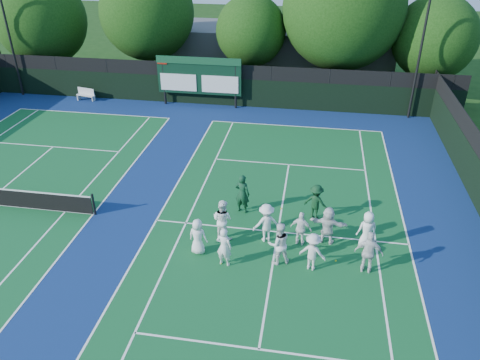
# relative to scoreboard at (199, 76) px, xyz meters

# --- Properties ---
(ground) EXTENTS (120.00, 120.00, 0.00)m
(ground) POSITION_rel_scoreboard_xyz_m (7.01, -15.59, -2.19)
(ground) COLOR #15360E
(ground) RESTS_ON ground
(court_apron) EXTENTS (34.00, 32.00, 0.01)m
(court_apron) POSITION_rel_scoreboard_xyz_m (1.01, -14.59, -2.19)
(court_apron) COLOR navy
(court_apron) RESTS_ON ground
(near_court) EXTENTS (11.05, 23.85, 0.01)m
(near_court) POSITION_rel_scoreboard_xyz_m (7.01, -14.59, -2.18)
(near_court) COLOR #115628
(near_court) RESTS_ON ground
(back_fence) EXTENTS (34.00, 0.08, 3.00)m
(back_fence) POSITION_rel_scoreboard_xyz_m (1.01, 0.41, -0.83)
(back_fence) COLOR black
(back_fence) RESTS_ON ground
(scoreboard) EXTENTS (6.00, 0.21, 3.55)m
(scoreboard) POSITION_rel_scoreboard_xyz_m (0.00, 0.00, 0.00)
(scoreboard) COLOR black
(scoreboard) RESTS_ON ground
(clubhouse) EXTENTS (18.00, 6.00, 4.00)m
(clubhouse) POSITION_rel_scoreboard_xyz_m (5.01, 8.41, -0.19)
(clubhouse) COLOR #58585D
(clubhouse) RESTS_ON ground
(light_pole_left) EXTENTS (1.20, 0.30, 10.12)m
(light_pole_left) POSITION_rel_scoreboard_xyz_m (-13.99, 0.11, 4.11)
(light_pole_left) COLOR black
(light_pole_left) RESTS_ON ground
(light_pole_right) EXTENTS (1.20, 0.30, 10.12)m
(light_pole_right) POSITION_rel_scoreboard_xyz_m (14.51, 0.11, 4.11)
(light_pole_right) COLOR black
(light_pole_right) RESTS_ON ground
(bench) EXTENTS (1.49, 0.71, 0.91)m
(bench) POSITION_rel_scoreboard_xyz_m (-8.62, -0.22, -1.70)
(bench) COLOR silver
(bench) RESTS_ON ground
(tree_a) EXTENTS (7.04, 7.04, 8.38)m
(tree_a) POSITION_rel_scoreboard_xyz_m (-13.45, 3.99, 2.49)
(tree_a) COLOR black
(tree_a) RESTS_ON ground
(tree_b) EXTENTS (7.06, 7.06, 9.20)m
(tree_b) POSITION_rel_scoreboard_xyz_m (-4.66, 3.99, 3.29)
(tree_b) COLOR black
(tree_b) RESTS_ON ground
(tree_c) EXTENTS (5.18, 5.18, 7.17)m
(tree_c) POSITION_rel_scoreboard_xyz_m (3.24, 3.99, 2.25)
(tree_c) COLOR black
(tree_c) RESTS_ON ground
(tree_d) EXTENTS (8.61, 8.61, 10.65)m
(tree_d) POSITION_rel_scoreboard_xyz_m (9.79, 3.99, 3.93)
(tree_d) COLOR black
(tree_d) RESTS_ON ground
(tree_e) EXTENTS (5.87, 5.87, 7.48)m
(tree_e) POSITION_rel_scoreboard_xyz_m (16.23, 3.99, 2.20)
(tree_e) COLOR black
(tree_e) RESTS_ON ground
(tennis_ball_0) EXTENTS (0.07, 0.07, 0.07)m
(tennis_ball_0) POSITION_rel_scoreboard_xyz_m (5.00, -17.08, -2.16)
(tennis_ball_0) COLOR yellow
(tennis_ball_0) RESTS_ON ground
(tennis_ball_1) EXTENTS (0.07, 0.07, 0.07)m
(tennis_ball_1) POSITION_rel_scoreboard_xyz_m (6.99, -12.73, -2.16)
(tennis_ball_1) COLOR yellow
(tennis_ball_1) RESTS_ON ground
(tennis_ball_2) EXTENTS (0.07, 0.07, 0.07)m
(tennis_ball_2) POSITION_rel_scoreboard_xyz_m (9.47, -16.18, -2.16)
(tennis_ball_2) COLOR yellow
(tennis_ball_2) RESTS_ON ground
(tennis_ball_4) EXTENTS (0.07, 0.07, 0.07)m
(tennis_ball_4) POSITION_rel_scoreboard_xyz_m (9.34, -13.68, -2.16)
(tennis_ball_4) COLOR yellow
(tennis_ball_4) RESTS_ON ground
(player_front_0) EXTENTS (0.83, 0.61, 1.57)m
(player_front_0) POSITION_rel_scoreboard_xyz_m (3.95, -16.50, -1.41)
(player_front_0) COLOR white
(player_front_0) RESTS_ON ground
(player_front_1) EXTENTS (0.68, 0.51, 1.70)m
(player_front_1) POSITION_rel_scoreboard_xyz_m (5.14, -17.07, -1.34)
(player_front_1) COLOR white
(player_front_1) RESTS_ON ground
(player_front_2) EXTENTS (1.07, 0.95, 1.82)m
(player_front_2) POSITION_rel_scoreboard_xyz_m (7.20, -16.60, -1.28)
(player_front_2) COLOR white
(player_front_2) RESTS_ON ground
(player_front_3) EXTENTS (1.15, 0.83, 1.60)m
(player_front_3) POSITION_rel_scoreboard_xyz_m (8.51, -16.76, -1.39)
(player_front_3) COLOR silver
(player_front_3) RESTS_ON ground
(player_front_4) EXTENTS (1.12, 0.60, 1.82)m
(player_front_4) POSITION_rel_scoreboard_xyz_m (10.60, -16.59, -1.28)
(player_front_4) COLOR silver
(player_front_4) RESTS_ON ground
(player_back_0) EXTENTS (1.09, 0.98, 1.83)m
(player_back_0) POSITION_rel_scoreboard_xyz_m (4.72, -15.33, -1.28)
(player_back_0) COLOR white
(player_back_0) RESTS_ON ground
(player_back_1) EXTENTS (1.30, 1.06, 1.75)m
(player_back_1) POSITION_rel_scoreboard_xyz_m (6.55, -15.24, -1.32)
(player_back_1) COLOR white
(player_back_1) RESTS_ON ground
(player_back_2) EXTENTS (0.97, 0.58, 1.54)m
(player_back_2) POSITION_rel_scoreboard_xyz_m (8.00, -15.26, -1.42)
(player_back_2) COLOR white
(player_back_2) RESTS_ON ground
(player_back_3) EXTENTS (1.62, 0.71, 1.69)m
(player_back_3) POSITION_rel_scoreboard_xyz_m (9.07, -14.96, -1.35)
(player_back_3) COLOR silver
(player_back_3) RESTS_ON ground
(player_back_4) EXTENTS (0.92, 0.72, 1.66)m
(player_back_4) POSITION_rel_scoreboard_xyz_m (10.65, -14.99, -1.36)
(player_back_4) COLOR white
(player_back_4) RESTS_ON ground
(coach_left) EXTENTS (0.79, 0.62, 1.91)m
(coach_left) POSITION_rel_scoreboard_xyz_m (5.23, -13.22, -1.23)
(coach_left) COLOR #0F3A21
(coach_left) RESTS_ON ground
(coach_right) EXTENTS (1.23, 0.94, 1.69)m
(coach_right) POSITION_rel_scoreboard_xyz_m (8.54, -13.20, -1.35)
(coach_right) COLOR #0E351A
(coach_right) RESTS_ON ground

